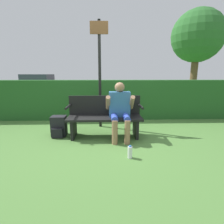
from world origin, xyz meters
TOP-DOWN VIEW (x-y plane):
  - ground_plane at (0.00, 0.00)m, footprint 40.00×40.00m
  - hedge_back at (0.00, 1.58)m, footprint 12.00×0.42m
  - park_bench at (0.00, 0.07)m, footprint 1.56×0.50m
  - person_seated at (0.31, -0.05)m, footprint 0.57×0.63m
  - backpack at (-1.00, 0.10)m, footprint 0.31×0.33m
  - water_bottle at (0.41, -0.98)m, footprint 0.08×0.08m
  - signpost at (-0.12, 0.75)m, footprint 0.42×0.09m
  - parked_car at (-5.17, 10.09)m, footprint 4.44×2.12m
  - tree at (4.31, 5.00)m, footprint 2.40×2.40m

SIDE VIEW (x-z plane):
  - ground_plane at x=0.00m, z-range 0.00..0.00m
  - water_bottle at x=0.41m, z-range -0.01..0.20m
  - backpack at x=-1.00m, z-range -0.01..0.42m
  - park_bench at x=0.00m, z-range 0.00..0.86m
  - hedge_back at x=0.00m, z-range 0.00..1.14m
  - parked_car at x=-5.17m, z-range -0.03..1.24m
  - person_seated at x=0.31m, z-range 0.06..1.21m
  - signpost at x=-0.12m, z-range 0.20..2.73m
  - tree at x=4.31m, z-range 0.89..5.12m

